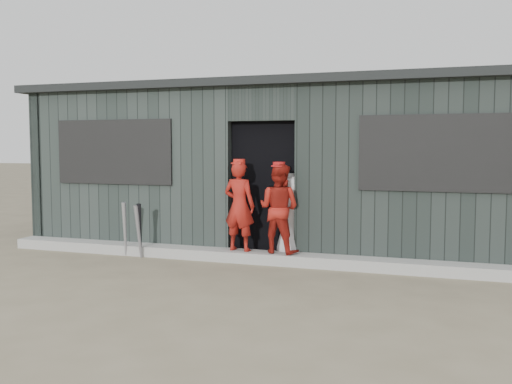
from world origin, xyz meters
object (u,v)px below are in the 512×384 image
(bat_mid, at_px, (139,232))
(bat_right, at_px, (140,230))
(player_red_right, at_px, (279,208))
(dugout, at_px, (289,167))
(player_grey_back, at_px, (291,218))
(bat_left, at_px, (125,229))
(player_red_left, at_px, (239,206))

(bat_mid, relative_size, bat_right, 0.97)
(bat_mid, distance_m, bat_right, 0.05)
(player_red_right, bearing_deg, dugout, -67.87)
(player_red_right, height_order, player_grey_back, player_red_right)
(bat_left, distance_m, bat_mid, 0.26)
(bat_right, bearing_deg, bat_left, -179.07)
(player_red_right, bearing_deg, bat_mid, 19.86)
(bat_right, relative_size, dugout, 0.10)
(player_grey_back, relative_size, dugout, 0.15)
(player_red_left, relative_size, player_grey_back, 1.04)
(bat_mid, bearing_deg, bat_right, 97.89)
(player_red_left, bearing_deg, bat_left, 15.18)
(bat_right, distance_m, player_grey_back, 2.24)
(bat_left, bearing_deg, bat_right, 0.93)
(bat_left, distance_m, player_grey_back, 2.48)
(bat_left, relative_size, bat_mid, 1.05)
(player_red_right, xyz_separation_m, dugout, (-0.32, 1.64, 0.51))
(bat_mid, height_order, player_red_left, player_red_left)
(player_red_left, bearing_deg, player_grey_back, -149.03)
(bat_right, bearing_deg, player_red_right, 7.29)
(bat_right, relative_size, player_red_right, 0.65)
(bat_mid, xyz_separation_m, player_grey_back, (2.15, 0.58, 0.22))
(bat_left, height_order, bat_right, bat_left)
(player_red_left, bearing_deg, bat_mid, 18.15)
(bat_left, height_order, bat_mid, bat_left)
(bat_mid, bearing_deg, player_red_right, 8.61)
(player_red_right, bearing_deg, player_red_left, 13.96)
(player_red_left, height_order, dugout, dugout)
(player_red_right, relative_size, player_grey_back, 1.01)
(player_red_right, height_order, dugout, dugout)
(bat_left, bearing_deg, player_red_right, 6.61)
(dugout, bearing_deg, player_red_left, -98.96)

